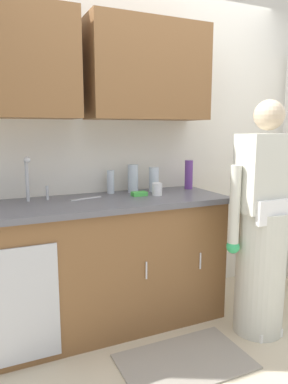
{
  "coord_description": "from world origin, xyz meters",
  "views": [
    {
      "loc": [
        -1.23,
        -1.69,
        1.43
      ],
      "look_at": [
        -0.21,
        0.55,
        1.0
      ],
      "focal_mm": 33.82,
      "sensor_mm": 36.0,
      "label": 1
    }
  ],
  "objects": [
    {
      "name": "bottle_dish_liquid",
      "position": [
        -0.15,
        0.9,
        1.05
      ],
      "size": [
        0.08,
        0.08,
        0.22
      ],
      "primitive_type": "cylinder",
      "color": "silver",
      "rests_on": "countertop"
    },
    {
      "name": "bottle_soap",
      "position": [
        0.01,
        0.85,
        1.04
      ],
      "size": [
        0.08,
        0.08,
        0.19
      ],
      "primitive_type": "cylinder",
      "color": "silver",
      "rests_on": "countertop"
    },
    {
      "name": "counter_cabinet",
      "position": [
        -0.55,
        0.7,
        0.45
      ],
      "size": [
        1.9,
        0.62,
        0.9
      ],
      "color": "brown",
      "rests_on": "ground"
    },
    {
      "name": "bottle_water_tall",
      "position": [
        0.33,
        0.85,
        1.06
      ],
      "size": [
        0.07,
        0.07,
        0.24
      ],
      "primitive_type": "cylinder",
      "color": "#66388C",
      "rests_on": "countertop"
    },
    {
      "name": "floor_mat",
      "position": [
        -0.16,
        0.05,
        0.01
      ],
      "size": [
        0.8,
        0.5,
        0.01
      ],
      "primitive_type": "cube",
      "color": "gray",
      "rests_on": "ground"
    },
    {
      "name": "sink",
      "position": [
        -0.91,
        0.71,
        0.93
      ],
      "size": [
        0.5,
        0.36,
        0.35
      ],
      "color": "#B7BABF",
      "rests_on": "counter_cabinet"
    },
    {
      "name": "cup_by_sink",
      "position": [
        -0.04,
        0.69,
        0.99
      ],
      "size": [
        0.08,
        0.08,
        0.09
      ],
      "primitive_type": "cylinder",
      "color": "white",
      "rests_on": "countertop"
    },
    {
      "name": "kitchen_wall_with_uppers",
      "position": [
        -0.14,
        0.99,
        1.48
      ],
      "size": [
        4.8,
        0.44,
        2.7
      ],
      "color": "silver",
      "rests_on": "ground"
    },
    {
      "name": "bottle_cleaner_spray",
      "position": [
        -0.33,
        0.92,
        1.03
      ],
      "size": [
        0.06,
        0.06,
        0.18
      ],
      "primitive_type": "cylinder",
      "color": "silver",
      "rests_on": "countertop"
    },
    {
      "name": "ground_plane",
      "position": [
        0.0,
        0.0,
        0.0
      ],
      "size": [
        9.0,
        9.0,
        0.0
      ],
      "primitive_type": "plane",
      "color": "beige"
    },
    {
      "name": "knife_on_counter",
      "position": [
        -0.56,
        0.77,
        0.94
      ],
      "size": [
        0.24,
        0.08,
        0.01
      ],
      "primitive_type": "cube",
      "rotation": [
        0.0,
        0.0,
        0.25
      ],
      "color": "silver",
      "rests_on": "countertop"
    },
    {
      "name": "countertop",
      "position": [
        -0.55,
        0.7,
        0.92
      ],
      "size": [
        1.96,
        0.66,
        0.04
      ],
      "primitive_type": "cube",
      "color": "#595960",
      "rests_on": "counter_cabinet"
    },
    {
      "name": "person_at_sink",
      "position": [
        0.51,
        0.16,
        0.69
      ],
      "size": [
        0.55,
        0.34,
        1.62
      ],
      "color": "white",
      "rests_on": "ground"
    },
    {
      "name": "sponge",
      "position": [
        -0.17,
        0.73,
        0.96
      ],
      "size": [
        0.11,
        0.07,
        0.03
      ],
      "primitive_type": "cube",
      "color": "#4CBF4C",
      "rests_on": "countertop"
    }
  ]
}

